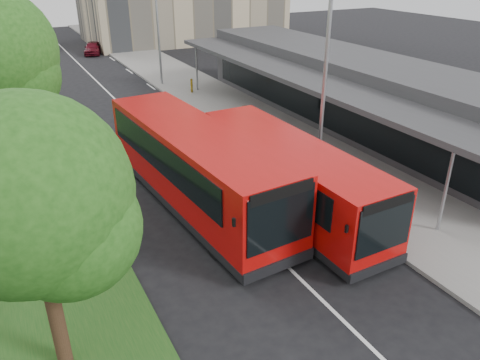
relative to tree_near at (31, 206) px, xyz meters
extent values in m
plane|color=black|center=(7.01, 2.95, -4.41)|extent=(120.00, 120.00, 0.00)
cube|color=slate|center=(13.01, 22.95, -4.33)|extent=(5.00, 80.00, 0.15)
cube|color=#184215|center=(0.01, 22.95, -4.36)|extent=(5.00, 80.00, 0.10)
cube|color=silver|center=(7.01, 17.95, -4.40)|extent=(0.12, 70.00, 0.01)
cube|color=silver|center=(10.31, 0.95, -4.40)|extent=(0.12, 2.00, 0.01)
cube|color=silver|center=(10.31, 6.95, -4.40)|extent=(0.12, 2.00, 0.01)
cube|color=silver|center=(10.31, 12.95, -4.40)|extent=(0.12, 2.00, 0.01)
cube|color=silver|center=(10.31, 18.95, -4.40)|extent=(0.12, 2.00, 0.01)
cube|color=silver|center=(10.31, 24.95, -4.40)|extent=(0.12, 2.00, 0.01)
cube|color=silver|center=(10.31, 30.95, -4.40)|extent=(0.12, 2.00, 0.01)
cube|color=silver|center=(10.31, 36.95, -4.40)|extent=(0.12, 2.00, 0.01)
cube|color=silver|center=(10.31, 42.95, -4.40)|extent=(0.12, 2.00, 0.01)
cube|color=silver|center=(10.31, 48.95, -4.40)|extent=(0.12, 2.00, 0.01)
cube|color=#313134|center=(18.01, 10.95, -2.41)|extent=(5.00, 26.00, 4.00)
cube|color=black|center=(15.49, 10.95, -2.81)|extent=(0.06, 24.00, 2.20)
cube|color=#313134|center=(14.21, 10.95, -1.11)|extent=(2.80, 26.00, 0.25)
cylinder|color=#979A9F|center=(12.91, -0.05, -2.76)|extent=(0.12, 0.12, 3.30)
cylinder|color=#979A9F|center=(12.91, 21.95, -2.76)|extent=(0.12, 0.12, 3.30)
cylinder|color=#352215|center=(0.01, -0.05, -2.74)|extent=(0.36, 0.36, 3.34)
sphere|color=#1D4A13|center=(0.01, -0.05, 0.30)|extent=(4.25, 4.25, 4.25)
sphere|color=#1D4A13|center=(0.61, -0.45, -0.46)|extent=(3.04, 3.04, 3.04)
sphere|color=#1D4A13|center=(-0.49, 0.45, -0.23)|extent=(3.34, 3.34, 3.34)
cylinder|color=#352215|center=(0.01, 11.95, -2.42)|extent=(0.36, 0.36, 3.98)
sphere|color=#1D4A13|center=(0.61, 11.55, 0.29)|extent=(3.61, 3.61, 3.61)
sphere|color=#1D4A13|center=(0.61, 23.55, -0.18)|extent=(3.26, 3.26, 3.26)
cylinder|color=#979A9F|center=(11.21, 4.95, -0.26)|extent=(0.16, 0.16, 8.00)
cylinder|color=#979A9F|center=(11.21, 24.95, -0.26)|extent=(0.16, 0.16, 8.00)
cube|color=#B30A09|center=(9.07, 3.92, -2.84)|extent=(2.55, 9.91, 2.49)
cube|color=black|center=(9.07, 3.92, -4.05)|extent=(2.57, 9.93, 0.28)
cube|color=black|center=(9.18, -1.03, -2.58)|extent=(2.11, 0.09, 1.64)
cube|color=black|center=(8.97, 8.87, -2.44)|extent=(2.07, 0.09, 1.22)
cube|color=black|center=(7.87, 4.17, -2.39)|extent=(0.23, 8.45, 1.13)
cube|color=black|center=(10.26, 4.22, -2.39)|extent=(0.23, 8.45, 1.13)
cube|color=black|center=(9.18, -1.04, -4.03)|extent=(2.35, 0.13, 0.33)
cube|color=black|center=(9.18, -1.04, -1.78)|extent=(1.97, 0.08, 0.33)
cube|color=black|center=(7.86, -0.85, -2.34)|extent=(0.08, 0.08, 0.23)
cube|color=black|center=(10.49, -0.80, -2.34)|extent=(0.08, 0.08, 0.23)
cylinder|color=black|center=(8.15, 0.70, -3.99)|extent=(0.30, 0.85, 0.85)
cylinder|color=black|center=(10.12, 0.75, -3.99)|extent=(0.30, 0.85, 0.85)
cylinder|color=black|center=(8.02, 7.09, -3.99)|extent=(0.30, 0.85, 0.85)
cylinder|color=black|center=(9.99, 7.13, -3.99)|extent=(0.30, 0.85, 0.85)
cube|color=#B30A09|center=(6.08, 6.02, -2.63)|extent=(3.45, 11.32, 2.82)
cube|color=black|center=(6.08, 6.02, -4.01)|extent=(3.47, 11.34, 0.32)
cube|color=black|center=(6.48, 0.43, -2.34)|extent=(2.39, 0.22, 1.86)
cube|color=black|center=(5.67, 11.60, -2.18)|extent=(2.33, 0.22, 1.38)
cube|color=black|center=(4.71, 6.24, -2.13)|extent=(0.74, 9.54, 1.27)
cube|color=black|center=(7.40, 6.43, -2.13)|extent=(0.74, 9.54, 1.27)
cube|color=black|center=(6.48, 0.42, -3.98)|extent=(2.66, 0.27, 0.37)
cube|color=black|center=(6.48, 0.42, -1.44)|extent=(2.23, 0.20, 0.37)
cube|color=black|center=(4.98, 0.56, -2.07)|extent=(0.09, 0.09, 0.27)
cube|color=black|center=(7.95, 0.77, -2.07)|extent=(0.09, 0.09, 0.27)
cylinder|color=black|center=(5.22, 2.33, -3.93)|extent=(0.39, 0.98, 0.96)
cylinder|color=black|center=(7.45, 2.49, -3.93)|extent=(0.39, 0.98, 0.96)
cylinder|color=black|center=(4.70, 9.54, -3.93)|extent=(0.39, 0.98, 0.96)
cylinder|color=black|center=(6.93, 9.70, -3.93)|extent=(0.39, 0.98, 0.96)
cylinder|color=#312114|center=(12.68, 14.04, -3.83)|extent=(0.53, 0.53, 0.86)
cylinder|color=#F1B40C|center=(12.27, 21.48, -3.77)|extent=(0.17, 0.17, 0.97)
imported|color=#550C17|center=(9.24, 40.21, -3.78)|extent=(2.58, 3.99, 1.26)
imported|color=navy|center=(5.65, 47.71, -3.81)|extent=(1.33, 3.64, 1.19)
camera|label=1|loc=(-0.12, -9.48, 4.67)|focal=35.00mm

